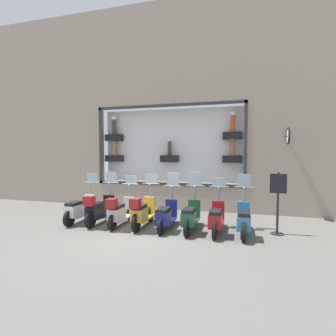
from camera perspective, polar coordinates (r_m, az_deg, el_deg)
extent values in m
plane|color=#66635E|center=(7.86, -7.09, -13.91)|extent=(120.00, 120.00, 0.00)
cube|color=gray|center=(11.07, 0.16, -6.22)|extent=(0.40, 6.23, 0.99)
cube|color=gray|center=(11.65, 0.17, 23.66)|extent=(0.40, 6.23, 4.14)
cube|color=#2D2D33|center=(10.89, -0.14, 13.47)|extent=(0.04, 6.23, 0.12)
cube|color=#2D2D33|center=(10.79, -0.13, -3.50)|extent=(0.04, 6.23, 0.12)
cube|color=#2D2D33|center=(10.32, 16.49, 4.96)|extent=(0.04, 0.12, 3.32)
cube|color=#2D2D33|center=(11.92, -14.46, 4.74)|extent=(0.04, 0.12, 3.32)
cube|color=white|center=(11.26, 0.64, 4.94)|extent=(0.04, 5.99, 3.08)
cube|color=black|center=(10.68, 13.87, 6.85)|extent=(0.36, 0.75, 0.28)
cylinder|color=#CC4C23|center=(10.72, 13.90, 9.28)|extent=(0.18, 0.18, 0.63)
sphere|color=white|center=(10.77, 13.93, 11.55)|extent=(0.23, 0.23, 0.23)
cube|color=black|center=(12.00, -11.65, 6.47)|extent=(0.36, 0.75, 0.28)
cylinder|color=#47382D|center=(12.04, -11.67, 8.62)|extent=(0.17, 0.17, 0.63)
sphere|color=white|center=(12.09, -11.70, 10.63)|extent=(0.23, 0.23, 0.23)
cube|color=black|center=(10.66, 13.80, 1.90)|extent=(0.36, 0.75, 0.28)
cylinder|color=#B26B2D|center=(10.66, 13.83, 4.27)|extent=(0.17, 0.17, 0.60)
sphere|color=white|center=(10.68, 13.86, 6.47)|extent=(0.22, 0.22, 0.22)
cube|color=black|center=(11.05, 0.35, 2.04)|extent=(0.36, 0.75, 0.28)
cylinder|color=#47382D|center=(11.05, 0.35, 4.25)|extent=(0.16, 0.16, 0.57)
sphere|color=white|center=(11.06, 0.35, 6.26)|extent=(0.21, 0.21, 0.21)
cube|color=black|center=(11.99, -11.60, 2.07)|extent=(0.36, 0.75, 0.28)
cylinder|color=#9E7F4C|center=(11.99, -11.62, 4.24)|extent=(0.17, 0.17, 0.63)
sphere|color=beige|center=(12.00, -11.64, 6.27)|extent=(0.23, 0.23, 0.23)
cylinder|color=black|center=(10.28, 24.50, 6.29)|extent=(0.35, 0.05, 0.05)
torus|color=black|center=(10.11, 24.65, 6.35)|extent=(0.61, 0.07, 0.61)
cylinder|color=white|center=(10.11, 24.65, 6.35)|extent=(0.50, 0.03, 0.50)
cylinder|color=black|center=(8.52, 16.07, -10.79)|extent=(0.53, 0.09, 0.53)
cylinder|color=black|center=(7.30, 16.14, -13.20)|extent=(0.53, 0.09, 0.53)
cube|color=teal|center=(7.91, 16.10, -11.99)|extent=(1.02, 0.38, 0.06)
cube|color=teal|center=(7.50, 16.15, -11.19)|extent=(0.61, 0.35, 0.36)
cube|color=black|center=(7.44, 16.17, -9.47)|extent=(0.58, 0.31, 0.10)
cube|color=teal|center=(8.37, 16.11, -8.97)|extent=(0.12, 0.37, 0.56)
cylinder|color=gray|center=(8.35, 16.16, -5.55)|extent=(0.20, 0.06, 0.45)
cylinder|color=gray|center=(8.39, 16.18, -4.04)|extent=(0.04, 0.61, 0.04)
cube|color=silver|center=(8.40, 16.20, -2.62)|extent=(0.10, 0.42, 0.40)
cylinder|color=black|center=(8.56, 10.92, -10.73)|extent=(0.51, 0.09, 0.51)
cylinder|color=black|center=(7.32, 10.06, -13.14)|extent=(0.51, 0.09, 0.51)
cube|color=maroon|center=(7.94, 10.52, -11.93)|extent=(1.02, 0.38, 0.06)
cube|color=maroon|center=(7.53, 10.28, -11.12)|extent=(0.61, 0.35, 0.36)
cube|color=black|center=(7.47, 10.30, -9.42)|extent=(0.58, 0.31, 0.10)
cube|color=maroon|center=(8.40, 10.88, -8.92)|extent=(0.12, 0.37, 0.56)
cylinder|color=gray|center=(8.37, 10.96, -5.52)|extent=(0.20, 0.06, 0.45)
cylinder|color=gray|center=(8.41, 11.02, -4.01)|extent=(0.04, 0.61, 0.04)
cube|color=silver|center=(8.44, 11.05, -3.01)|extent=(0.08, 0.42, 0.28)
cylinder|color=black|center=(8.64, 5.84, -10.50)|extent=(0.53, 0.09, 0.53)
cylinder|color=black|center=(7.43, 4.11, -12.79)|extent=(0.53, 0.09, 0.53)
cube|color=#19512D|center=(8.04, 5.04, -11.65)|extent=(1.02, 0.39, 0.06)
cube|color=#19512D|center=(7.63, 4.52, -10.83)|extent=(0.61, 0.35, 0.36)
cube|color=black|center=(7.58, 4.53, -9.14)|extent=(0.58, 0.31, 0.10)
cube|color=#19512D|center=(8.49, 5.74, -8.70)|extent=(0.12, 0.37, 0.56)
cylinder|color=gray|center=(8.47, 5.84, -5.33)|extent=(0.20, 0.06, 0.45)
cylinder|color=gray|center=(8.51, 5.93, -3.84)|extent=(0.04, 0.60, 0.04)
cube|color=silver|center=(8.52, 5.98, -2.32)|extent=(0.11, 0.42, 0.44)
cylinder|color=black|center=(8.83, 0.95, -10.41)|extent=(0.46, 0.09, 0.46)
cylinder|color=black|center=(7.60, -1.67, -12.69)|extent=(0.46, 0.09, 0.46)
cube|color=navy|center=(8.22, -0.25, -11.54)|extent=(1.02, 0.39, 0.06)
cube|color=navy|center=(7.82, -1.02, -10.73)|extent=(0.61, 0.35, 0.36)
cube|color=black|center=(7.76, -1.02, -9.08)|extent=(0.58, 0.31, 0.10)
cube|color=navy|center=(8.65, 0.75, -8.67)|extent=(0.12, 0.37, 0.56)
cylinder|color=gray|center=(8.63, 0.87, -5.37)|extent=(0.20, 0.06, 0.45)
cylinder|color=gray|center=(8.67, 0.99, -3.90)|extent=(0.04, 0.60, 0.04)
cube|color=silver|center=(8.68, 1.06, -2.43)|extent=(0.11, 0.42, 0.43)
cylinder|color=black|center=(9.00, -3.83, -9.83)|extent=(0.56, 0.09, 0.56)
cylinder|color=black|center=(7.87, -6.95, -11.77)|extent=(0.56, 0.09, 0.56)
cube|color=gold|center=(8.44, -5.28, -10.83)|extent=(1.02, 0.39, 0.06)
cube|color=gold|center=(8.05, -6.26, -9.99)|extent=(0.61, 0.35, 0.36)
cube|color=black|center=(8.00, -6.27, -8.38)|extent=(0.58, 0.31, 0.10)
cube|color=gold|center=(8.87, -4.02, -8.08)|extent=(0.12, 0.37, 0.56)
cylinder|color=gray|center=(8.85, -3.88, -4.86)|extent=(0.20, 0.06, 0.45)
cylinder|color=gray|center=(8.88, -3.74, -3.43)|extent=(0.04, 0.61, 0.04)
cube|color=silver|center=(8.90, -3.65, -2.31)|extent=(0.09, 0.42, 0.34)
cube|color=maroon|center=(7.69, -7.14, -7.65)|extent=(0.28, 0.28, 0.28)
cylinder|color=black|center=(9.31, -8.22, -9.66)|extent=(0.48, 0.09, 0.48)
cylinder|color=black|center=(8.17, -12.03, -11.54)|extent=(0.48, 0.09, 0.48)
cube|color=#B7BCC6|center=(8.74, -9.99, -10.62)|extent=(1.02, 0.39, 0.06)
cube|color=#B7BCC6|center=(8.36, -11.13, -9.78)|extent=(0.61, 0.35, 0.36)
cube|color=black|center=(8.31, -11.15, -8.24)|extent=(0.58, 0.31, 0.10)
cube|color=#B7BCC6|center=(9.15, -8.52, -7.98)|extent=(0.12, 0.37, 0.56)
cylinder|color=gray|center=(9.13, -8.37, -4.86)|extent=(0.20, 0.06, 0.45)
cylinder|color=gray|center=(9.17, -8.20, -3.48)|extent=(0.04, 0.60, 0.04)
cube|color=silver|center=(9.19, -8.11, -2.52)|extent=(0.08, 0.42, 0.30)
cube|color=maroon|center=(7.99, -12.24, -7.55)|extent=(0.28, 0.28, 0.28)
cylinder|color=black|center=(9.61, -12.46, -9.09)|extent=(0.55, 0.09, 0.55)
cylinder|color=black|center=(8.55, -16.51, -10.70)|extent=(0.55, 0.09, 0.55)
cube|color=black|center=(9.07, -14.36, -9.94)|extent=(1.02, 0.38, 0.06)
cube|color=black|center=(8.71, -15.63, -9.09)|extent=(0.61, 0.35, 0.36)
cube|color=black|center=(8.67, -15.65, -7.60)|extent=(0.58, 0.31, 0.10)
cube|color=black|center=(9.47, -12.73, -7.44)|extent=(0.12, 0.37, 0.56)
cylinder|color=gray|center=(9.46, -12.56, -4.42)|extent=(0.20, 0.06, 0.45)
cylinder|color=gray|center=(9.49, -12.38, -3.09)|extent=(0.04, 0.60, 0.04)
cube|color=silver|center=(9.51, -12.28, -1.94)|extent=(0.09, 0.42, 0.37)
cube|color=maroon|center=(8.38, -16.78, -6.88)|extent=(0.28, 0.28, 0.28)
cylinder|color=black|center=(9.99, -16.28, -8.77)|extent=(0.51, 0.09, 0.51)
cylinder|color=black|center=(8.96, -20.72, -10.25)|extent=(0.51, 0.09, 0.51)
cube|color=silver|center=(9.47, -18.37, -9.55)|extent=(1.02, 0.38, 0.06)
cube|color=silver|center=(9.13, -19.73, -8.71)|extent=(0.61, 0.35, 0.36)
cube|color=black|center=(9.08, -19.76, -7.29)|extent=(0.58, 0.31, 0.10)
cube|color=silver|center=(9.85, -16.62, -7.18)|extent=(0.12, 0.37, 0.56)
cylinder|color=gray|center=(9.84, -16.45, -4.29)|extent=(0.20, 0.06, 0.45)
cylinder|color=gray|center=(9.87, -16.26, -3.01)|extent=(0.04, 0.61, 0.04)
cube|color=silver|center=(9.89, -16.15, -2.04)|extent=(0.08, 0.42, 0.32)
cylinder|color=#232326|center=(8.33, 22.64, -13.06)|extent=(0.36, 0.36, 0.02)
cylinder|color=#232326|center=(8.13, 22.78, -7.10)|extent=(0.07, 0.07, 1.78)
cube|color=black|center=(8.03, 22.88, -3.14)|extent=(0.03, 0.45, 0.55)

